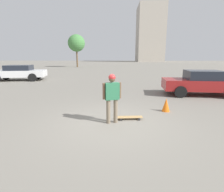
{
  "coord_description": "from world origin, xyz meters",
  "views": [
    {
      "loc": [
        -0.18,
        5.45,
        2.12
      ],
      "look_at": [
        0.0,
        0.0,
        0.9
      ],
      "focal_mm": 28.0,
      "sensor_mm": 36.0,
      "label": 1
    }
  ],
  "objects_px": {
    "skateboard": "(130,117)",
    "car_parked_near": "(201,82)",
    "person": "(112,94)",
    "traffic_cone": "(166,105)",
    "car_parked_far": "(18,72)"
  },
  "relations": [
    {
      "from": "car_parked_far",
      "to": "traffic_cone",
      "type": "bearing_deg",
      "value": 130.1
    },
    {
      "from": "person",
      "to": "traffic_cone",
      "type": "bearing_deg",
      "value": 13.11
    },
    {
      "from": "car_parked_far",
      "to": "traffic_cone",
      "type": "height_order",
      "value": "car_parked_far"
    },
    {
      "from": "person",
      "to": "traffic_cone",
      "type": "relative_size",
      "value": 3.04
    },
    {
      "from": "car_parked_far",
      "to": "car_parked_near",
      "type": "bearing_deg",
      "value": 146.37
    },
    {
      "from": "person",
      "to": "skateboard",
      "type": "distance_m",
      "value": 1.13
    },
    {
      "from": "car_parked_near",
      "to": "traffic_cone",
      "type": "distance_m",
      "value": 4.28
    },
    {
      "from": "car_parked_near",
      "to": "car_parked_far",
      "type": "height_order",
      "value": "car_parked_far"
    },
    {
      "from": "traffic_cone",
      "to": "car_parked_near",
      "type": "bearing_deg",
      "value": -131.09
    },
    {
      "from": "car_parked_near",
      "to": "skateboard",
      "type": "bearing_deg",
      "value": 49.81
    },
    {
      "from": "car_parked_near",
      "to": "car_parked_far",
      "type": "relative_size",
      "value": 0.84
    },
    {
      "from": "car_parked_near",
      "to": "traffic_cone",
      "type": "relative_size",
      "value": 8.04
    },
    {
      "from": "person",
      "to": "traffic_cone",
      "type": "xyz_separation_m",
      "value": [
        -2.11,
        -1.32,
        -0.7
      ]
    },
    {
      "from": "skateboard",
      "to": "car_parked_near",
      "type": "xyz_separation_m",
      "value": [
        -4.3,
        -4.19,
        0.65
      ]
    },
    {
      "from": "skateboard",
      "to": "car_parked_near",
      "type": "height_order",
      "value": "car_parked_near"
    }
  ]
}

